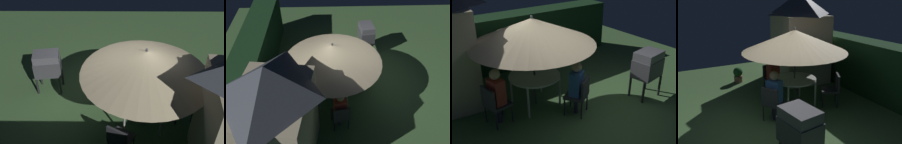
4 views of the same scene
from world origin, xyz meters
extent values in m
plane|color=#47703D|center=(0.00, 0.00, 0.00)|extent=(11.00, 11.00, 0.00)
cube|color=#193D1E|center=(0.00, 3.50, 0.81)|extent=(6.95, 0.86, 1.62)
cube|color=#C6B793|center=(-2.59, 2.29, 1.16)|extent=(2.15, 1.79, 2.31)
pyramid|color=#4C515B|center=(-2.59, 2.29, 2.69)|extent=(2.28, 1.89, 0.75)
cube|color=gray|center=(-2.49, 3.07, 0.90)|extent=(0.83, 0.14, 1.80)
cylinder|color=white|center=(-0.64, 0.99, 0.76)|extent=(1.19, 1.19, 0.04)
cylinder|color=beige|center=(-1.06, 0.57, 0.37)|extent=(0.05, 0.05, 0.74)
cylinder|color=beige|center=(-0.22, 0.57, 0.37)|extent=(0.05, 0.05, 0.74)
cylinder|color=beige|center=(-1.06, 1.40, 0.37)|extent=(0.05, 0.05, 0.74)
cylinder|color=beige|center=(-0.22, 1.40, 0.37)|extent=(0.05, 0.05, 0.74)
cylinder|color=#4C4C51|center=(-0.64, 0.99, 1.05)|extent=(0.04, 0.04, 2.11)
cone|color=beige|center=(-0.64, 0.99, 1.82)|extent=(2.79, 2.79, 0.57)
sphere|color=#4C4C51|center=(-0.64, 0.99, 2.14)|extent=(0.06, 0.06, 0.06)
cube|color=#47474C|center=(1.80, -0.29, 0.78)|extent=(0.76, 0.59, 0.45)
cube|color=slate|center=(1.80, -0.29, 1.10)|extent=(0.72, 0.56, 0.20)
cube|color=#38383D|center=(-1.65, 0.80, 0.45)|extent=(0.53, 0.53, 0.06)
cube|color=#38383D|center=(-1.86, 0.77, 0.68)|extent=(0.13, 0.46, 0.45)
cylinder|color=#2C2C30|center=(-1.89, 0.97, 0.23)|extent=(0.04, 0.04, 0.45)
cylinder|color=#2C2C30|center=(-1.81, 0.57, 0.23)|extent=(0.04, 0.04, 0.45)
cylinder|color=#2C2C30|center=(-1.49, 1.04, 0.23)|extent=(0.04, 0.04, 0.45)
cylinder|color=#2C2C30|center=(-1.42, 0.64, 0.23)|extent=(0.04, 0.04, 0.45)
cube|color=#38383D|center=(-0.09, 0.12, 0.45)|extent=(0.63, 0.63, 0.06)
cube|color=#38383D|center=(0.02, -0.06, 0.68)|extent=(0.42, 0.29, 0.45)
cylinder|color=#2C2C30|center=(-0.15, -0.16, 0.23)|extent=(0.04, 0.04, 0.45)
cylinder|color=#2C2C30|center=(0.18, 0.06, 0.23)|extent=(0.04, 0.04, 0.45)
cylinder|color=#2C2C30|center=(-0.37, 0.18, 0.23)|extent=(0.04, 0.04, 0.45)
cylinder|color=#2C2C30|center=(-0.03, 0.40, 0.23)|extent=(0.04, 0.04, 0.45)
cube|color=#38383D|center=(-0.15, 1.83, 0.45)|extent=(0.63, 0.63, 0.06)
cube|color=#38383D|center=(-0.04, 2.01, 0.68)|extent=(0.42, 0.27, 0.45)
cylinder|color=#2C2C30|center=(0.12, 1.90, 0.23)|extent=(0.04, 0.04, 0.45)
cylinder|color=#2C2C30|center=(-0.22, 2.10, 0.23)|extent=(0.04, 0.04, 0.45)
cylinder|color=#2C2C30|center=(-0.08, 1.56, 0.23)|extent=(0.04, 0.04, 0.45)
cylinder|color=#2C2C30|center=(-0.42, 1.76, 0.23)|extent=(0.04, 0.04, 0.45)
cylinder|color=#936651|center=(-3.21, 0.15, 0.11)|extent=(0.30, 0.30, 0.23)
sphere|color=#235628|center=(-3.21, 0.15, 0.37)|extent=(0.33, 0.33, 0.33)
cube|color=#CC3D33|center=(-1.65, 0.80, 0.76)|extent=(0.30, 0.38, 0.55)
sphere|color=tan|center=(-1.65, 0.80, 1.15)|extent=(0.22, 0.22, 0.22)
cylinder|color=#383347|center=(-1.65, 0.80, 0.24)|extent=(0.10, 0.10, 0.48)
cube|color=#3866B2|center=(-0.09, 0.12, 0.76)|extent=(0.42, 0.38, 0.55)
sphere|color=tan|center=(-0.09, 0.12, 1.15)|extent=(0.22, 0.22, 0.22)
cylinder|color=#383347|center=(-0.09, 0.12, 0.24)|extent=(0.10, 0.10, 0.48)
camera|label=1|loc=(0.02, 5.56, 5.04)|focal=43.34mm
camera|label=2|loc=(-6.26, 1.02, 6.18)|focal=41.65mm
camera|label=3|loc=(-3.44, -4.00, 3.54)|focal=43.94mm
camera|label=4|loc=(4.92, -2.17, 3.00)|focal=39.52mm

